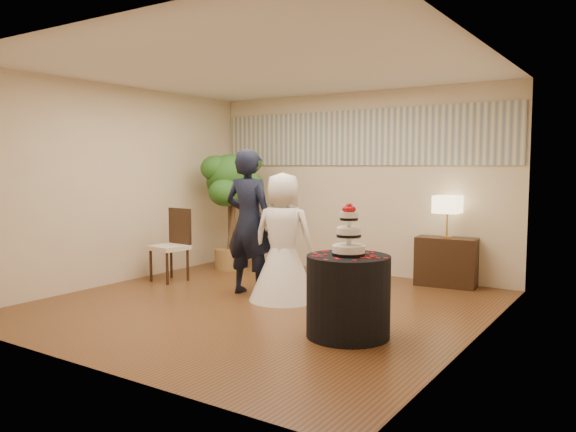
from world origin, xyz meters
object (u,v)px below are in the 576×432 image
Objects in this scene: groom at (249,222)px; side_chair at (169,245)px; bride at (283,237)px; console at (446,262)px; wedding_cake at (349,229)px; ficus_tree at (230,209)px; cake_table at (348,296)px; table_lamp at (447,217)px.

side_chair is at bearing -3.76° from groom.
console is at bearing -141.83° from bride.
wedding_cake is at bearing 151.20° from groom.
wedding_cake is at bearing -33.96° from ficus_tree.
side_chair is at bearing -157.20° from console.
ficus_tree reaches higher than groom.
table_lamp is (0.08, 2.81, 0.57)m from cake_table.
ficus_tree is at bearing 90.35° from side_chair.
console is (0.08, 2.81, -0.72)m from wedding_cake.
ficus_tree is 1.86× the size of side_chair.
groom is 2.30× the size of cake_table.
side_chair is (-3.46, -1.87, -0.45)m from table_lamp.
groom is 1.85m from ficus_tree.
side_chair is at bearing 164.47° from cake_table.
ficus_tree is at bearing 146.04° from wedding_cake.
side_chair is at bearing 164.47° from wedding_cake.
wedding_cake is (1.37, -0.90, 0.26)m from bride.
ficus_tree is (-3.33, -0.62, 0.01)m from table_lamp.
side_chair is (-0.13, -1.25, -0.45)m from ficus_tree.
wedding_cake reaches higher than table_lamp.
bride is at bearing 146.58° from wedding_cake.
side_chair is (-1.47, 0.02, -0.42)m from groom.
console is 3.45m from ficus_tree.
groom is at bearing -136.52° from table_lamp.
groom is 3.25× the size of table_lamp.
side_chair is (-3.38, 0.94, 0.12)m from cake_table.
table_lamp is at bearing 10.50° from ficus_tree.
wedding_cake is 0.49× the size of side_chair.
groom reaches higher than cake_table.
cake_table is 3.51m from side_chair.
bride reaches higher than wedding_cake.
ficus_tree reaches higher than table_lamp.
groom reaches higher than console.
wedding_cake is 0.88× the size of table_lamp.
groom is at bearing 154.27° from cake_table.
side_chair is (-2.01, 0.04, -0.27)m from bride.
bride reaches higher than side_chair.
table_lamp is (0.00, 0.00, 0.63)m from console.
cake_table is 2.81m from console.
cake_table reaches higher than console.
side_chair reaches higher than console.
cake_table is at bearing -9.44° from side_chair.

